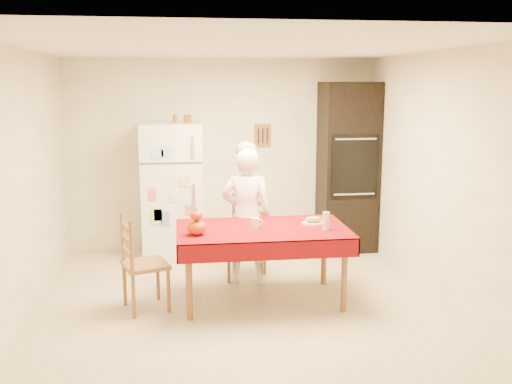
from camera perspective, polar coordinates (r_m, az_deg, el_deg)
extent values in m
plane|color=tan|center=(5.71, -1.62, -11.62)|extent=(4.50, 4.50, 0.00)
cube|color=#F2ECCC|center=(7.58, -3.48, 3.74)|extent=(4.00, 0.02, 2.50)
cube|color=#F2ECCC|center=(3.19, 2.57, -6.09)|extent=(4.00, 0.02, 2.50)
cube|color=#F2ECCC|center=(5.52, -22.80, 0.29)|extent=(0.02, 4.50, 2.50)
cube|color=#F2ECCC|center=(5.91, 17.99, 1.24)|extent=(0.02, 4.50, 2.50)
cube|color=white|center=(5.29, -1.77, 14.30)|extent=(4.00, 4.50, 0.02)
cube|color=brown|center=(7.59, 0.67, 5.67)|extent=(0.22, 0.02, 0.30)
cube|color=white|center=(7.25, -8.35, 0.13)|extent=(0.75, 0.70, 1.70)
cube|color=silver|center=(6.80, -6.30, 4.59)|extent=(0.03, 0.03, 0.25)
cube|color=silver|center=(6.92, -6.17, -1.60)|extent=(0.03, 0.03, 0.60)
cube|color=black|center=(7.58, 9.12, 2.48)|extent=(0.70, 0.60, 2.20)
cube|color=black|center=(7.28, 9.83, 2.52)|extent=(0.59, 0.02, 0.80)
cylinder|color=brown|center=(5.38, -6.69, -9.08)|extent=(0.06, 0.06, 0.71)
cylinder|color=brown|center=(6.12, -6.83, -6.61)|extent=(0.06, 0.06, 0.71)
cylinder|color=brown|center=(5.59, 8.82, -8.35)|extent=(0.06, 0.06, 0.71)
cylinder|color=brown|center=(6.31, 6.81, -6.08)|extent=(0.06, 0.06, 0.71)
cube|color=brown|center=(5.69, 0.63, -3.92)|extent=(1.60, 0.90, 0.04)
cube|color=#51040B|center=(5.69, 0.63, -3.67)|extent=(1.70, 1.00, 0.01)
cylinder|color=brown|center=(6.34, -2.73, -7.24)|extent=(0.04, 0.04, 0.43)
cylinder|color=brown|center=(6.66, -2.22, -6.35)|extent=(0.04, 0.04, 0.43)
cylinder|color=brown|center=(6.29, 0.53, -7.38)|extent=(0.04, 0.04, 0.43)
cylinder|color=brown|center=(6.61, 0.88, -6.47)|extent=(0.04, 0.04, 0.43)
cube|color=brown|center=(6.41, -0.89, -4.85)|extent=(0.51, 0.49, 0.04)
cube|color=brown|center=(6.51, -0.69, -2.33)|extent=(0.36, 0.12, 0.50)
cylinder|color=brown|center=(5.62, -8.74, -9.76)|extent=(0.04, 0.04, 0.43)
cylinder|color=brown|center=(5.54, -12.15, -10.20)|extent=(0.04, 0.04, 0.43)
cylinder|color=brown|center=(5.94, -9.78, -8.63)|extent=(0.04, 0.04, 0.43)
cylinder|color=brown|center=(5.87, -13.01, -9.02)|extent=(0.04, 0.04, 0.43)
cube|color=brown|center=(5.66, -11.00, -7.16)|extent=(0.51, 0.52, 0.04)
cube|color=brown|center=(5.55, -12.80, -4.89)|extent=(0.14, 0.35, 0.50)
imported|color=white|center=(6.19, -0.94, -2.46)|extent=(0.62, 0.48, 1.52)
cylinder|color=white|center=(5.69, -0.08, -3.07)|extent=(0.08, 0.08, 0.10)
ellipsoid|color=red|center=(5.44, -5.95, -3.55)|extent=(0.19, 0.19, 0.14)
ellipsoid|color=#EA5D05|center=(5.42, -5.98, -2.34)|extent=(0.12, 0.12, 0.09)
cylinder|color=silver|center=(5.65, 7.01, -2.87)|extent=(0.07, 0.07, 0.18)
cylinder|color=white|center=(5.87, 5.76, -3.12)|extent=(0.24, 0.24, 0.02)
ellipsoid|color=#9C7B4D|center=(5.86, 5.77, -2.73)|extent=(0.18, 0.10, 0.06)
cylinder|color=brown|center=(7.19, -8.13, 7.28)|extent=(0.05, 0.05, 0.10)
cylinder|color=brown|center=(7.19, -7.05, 7.31)|extent=(0.05, 0.05, 0.10)
cylinder|color=brown|center=(7.19, -6.63, 7.32)|extent=(0.05, 0.05, 0.10)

